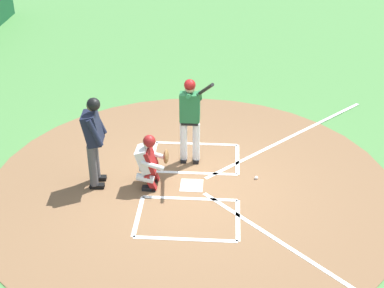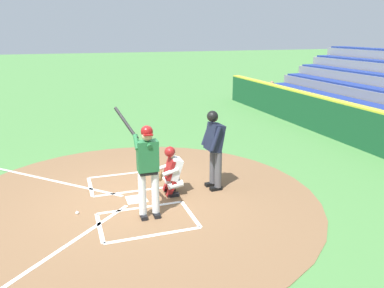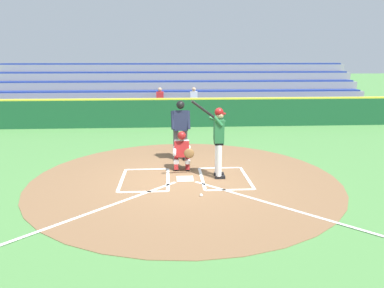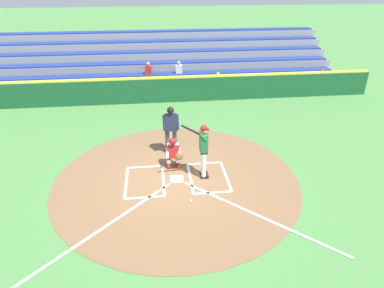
# 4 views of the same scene
# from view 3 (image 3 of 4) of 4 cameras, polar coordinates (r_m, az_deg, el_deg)

# --- Properties ---
(ground_plane) EXTENTS (120.00, 120.00, 0.00)m
(ground_plane) POSITION_cam_3_polar(r_m,az_deg,el_deg) (9.72, -1.09, -5.48)
(ground_plane) COLOR #4C8442
(dirt_circle) EXTENTS (8.00, 8.00, 0.01)m
(dirt_circle) POSITION_cam_3_polar(r_m,az_deg,el_deg) (9.72, -1.09, -5.45)
(dirt_circle) COLOR brown
(dirt_circle) RESTS_ON ground
(home_plate_and_chalk) EXTENTS (7.93, 4.91, 0.01)m
(home_plate_and_chalk) POSITION_cam_3_polar(r_m,az_deg,el_deg) (8.89, -0.84, -7.23)
(home_plate_and_chalk) COLOR white
(home_plate_and_chalk) RESTS_ON dirt_circle
(batter) EXTENTS (0.93, 0.70, 2.13)m
(batter) POSITION_cam_3_polar(r_m,az_deg,el_deg) (9.58, 4.12, 1.03)
(batter) COLOR white
(batter) RESTS_ON ground
(catcher) EXTENTS (0.59, 0.62, 1.13)m
(catcher) POSITION_cam_3_polar(r_m,az_deg,el_deg) (10.33, -1.52, -0.94)
(catcher) COLOR black
(catcher) RESTS_ON ground
(plate_umpire) EXTENTS (0.60, 0.43, 1.86)m
(plate_umpire) POSITION_cam_3_polar(r_m,az_deg,el_deg) (11.23, -1.81, 2.78)
(plate_umpire) COLOR #4C4C51
(plate_umpire) RESTS_ON ground
(baseball) EXTENTS (0.07, 0.07, 0.07)m
(baseball) POSITION_cam_3_polar(r_m,az_deg,el_deg) (8.54, 1.44, -7.96)
(baseball) COLOR white
(baseball) RESTS_ON ground
(backstop_wall) EXTENTS (22.00, 0.36, 1.31)m
(backstop_wall) POSITION_cam_3_polar(r_m,az_deg,el_deg) (16.88, -2.24, 4.90)
(backstop_wall) COLOR #19512D
(backstop_wall) RESTS_ON ground
(bleacher_stand) EXTENTS (20.00, 5.10, 2.78)m
(bleacher_stand) POSITION_cam_3_polar(r_m,az_deg,el_deg) (20.63, -2.51, 7.43)
(bleacher_stand) COLOR gray
(bleacher_stand) RESTS_ON ground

